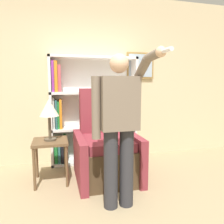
{
  "coord_description": "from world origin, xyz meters",
  "views": [
    {
      "loc": [
        -0.49,
        -1.71,
        1.33
      ],
      "look_at": [
        0.16,
        0.77,
        0.99
      ],
      "focal_mm": 35.0,
      "sensor_mm": 36.0,
      "label": 1
    }
  ],
  "objects_px": {
    "armchair": "(106,151)",
    "person_standing": "(119,123)",
    "table_lamp": "(49,110)",
    "bookcase": "(87,111)",
    "side_table": "(50,147)"
  },
  "relations": [
    {
      "from": "bookcase",
      "to": "person_standing",
      "type": "relative_size",
      "value": 1.08
    },
    {
      "from": "bookcase",
      "to": "armchair",
      "type": "relative_size",
      "value": 1.41
    },
    {
      "from": "armchair",
      "to": "side_table",
      "type": "height_order",
      "value": "armchair"
    },
    {
      "from": "table_lamp",
      "to": "person_standing",
      "type": "bearing_deg",
      "value": -48.44
    },
    {
      "from": "armchair",
      "to": "table_lamp",
      "type": "relative_size",
      "value": 2.29
    },
    {
      "from": "person_standing",
      "to": "table_lamp",
      "type": "xyz_separation_m",
      "value": [
        -0.71,
        0.8,
        0.07
      ]
    },
    {
      "from": "side_table",
      "to": "table_lamp",
      "type": "bearing_deg",
      "value": 0.0
    },
    {
      "from": "side_table",
      "to": "bookcase",
      "type": "bearing_deg",
      "value": 48.46
    },
    {
      "from": "armchair",
      "to": "person_standing",
      "type": "distance_m",
      "value": 0.95
    },
    {
      "from": "side_table",
      "to": "armchair",
      "type": "bearing_deg",
      "value": -1.89
    },
    {
      "from": "bookcase",
      "to": "person_standing",
      "type": "xyz_separation_m",
      "value": [
        0.13,
        -1.46,
        0.05
      ]
    },
    {
      "from": "bookcase",
      "to": "armchair",
      "type": "distance_m",
      "value": 0.85
    },
    {
      "from": "person_standing",
      "to": "table_lamp",
      "type": "height_order",
      "value": "person_standing"
    },
    {
      "from": "person_standing",
      "to": "side_table",
      "type": "relative_size",
      "value": 2.81
    },
    {
      "from": "person_standing",
      "to": "table_lamp",
      "type": "distance_m",
      "value": 1.08
    }
  ]
}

